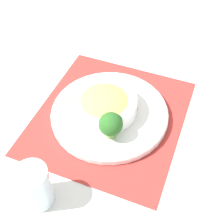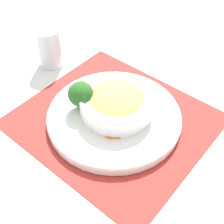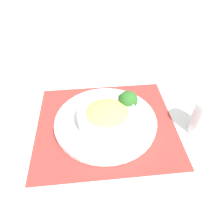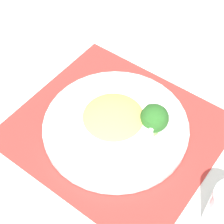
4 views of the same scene
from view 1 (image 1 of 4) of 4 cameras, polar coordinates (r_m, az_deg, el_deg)
The scene contains 10 objects.
ground_plane at distance 0.82m, azimuth -0.43°, elevation -0.87°, with size 4.00×4.00×0.00m, color white.
placemat at distance 0.82m, azimuth -0.43°, elevation -0.78°, with size 0.46×0.42×0.00m.
plate at distance 0.81m, azimuth -0.43°, elevation -0.17°, with size 0.30×0.30×0.02m.
bowl at distance 0.79m, azimuth -1.43°, elevation 1.48°, with size 0.17×0.17×0.06m.
broccoli_floret at distance 0.73m, azimuth -0.20°, elevation -2.30°, with size 0.06×0.06×0.07m.
carrot_slice_near at distance 0.81m, azimuth 3.31°, elevation 0.73°, with size 0.04×0.04×0.01m.
carrot_slice_middle at distance 0.82m, azimuth 3.01°, elevation 1.34°, with size 0.04×0.04×0.01m.
carrot_slice_far at distance 0.83m, azimuth 2.55°, elevation 1.88°, with size 0.04×0.04×0.01m.
carrot_slice_extra at distance 0.83m, azimuth 1.94°, elevation 2.32°, with size 0.04×0.04×0.01m.
water_glass at distance 0.67m, azimuth -13.83°, elevation -13.33°, with size 0.07×0.07×0.11m.
Camera 1 is at (0.47, 0.26, 0.62)m, focal length 50.00 mm.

